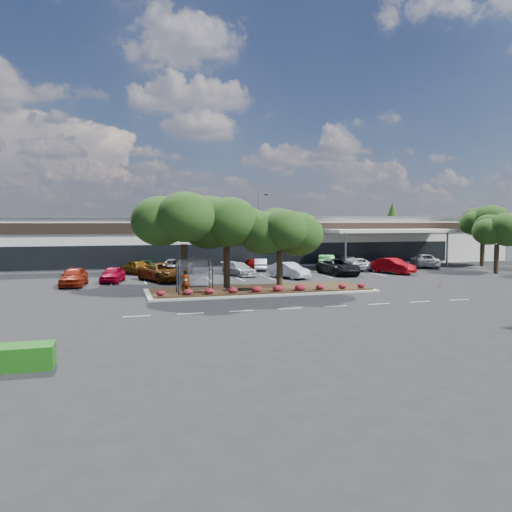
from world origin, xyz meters
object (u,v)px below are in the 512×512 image
object	(u,v)px
survey_stake	(439,290)
light_pole	(259,233)
car_0	(74,277)
car_1	(113,274)

from	to	relation	value
survey_stake	light_pole	bearing A→B (deg)	97.68
survey_stake	car_0	distance (m)	29.75
light_pole	survey_stake	distance (m)	31.82
car_0	survey_stake	bearing A→B (deg)	-24.39
light_pole	car_0	world-z (taller)	light_pole
survey_stake	car_0	bearing A→B (deg)	149.83
survey_stake	car_1	distance (m)	28.19
light_pole	car_1	bearing A→B (deg)	-141.81
light_pole	survey_stake	world-z (taller)	light_pole
light_pole	car_0	size ratio (longest dim) A/B	1.91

